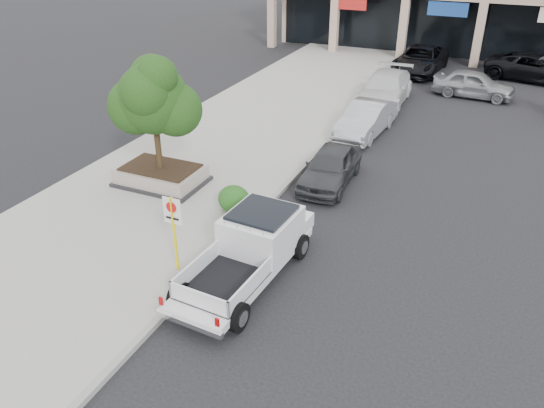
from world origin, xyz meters
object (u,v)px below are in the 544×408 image
Objects in this scene: planter_tree at (159,98)px; lot_car_a at (474,84)px; no_parking_sign at (174,224)px; curb_car_a at (331,166)px; planter at (161,175)px; pickup_truck at (244,254)px; curb_car_d at (420,60)px; lot_car_d at (535,68)px; curb_car_b at (366,119)px; curb_car_c at (385,89)px.

lot_car_a is (9.37, 16.44, -2.66)m from planter_tree.
curb_car_a is at bearing 73.98° from no_parking_sign.
planter is at bearing -155.08° from curb_car_a.
pickup_truck is 0.92× the size of curb_car_d.
pickup_truck reaches higher than curb_car_a.
no_parking_sign is 27.62m from lot_car_d.
lot_car_a is (5.89, 21.04, -0.88)m from no_parking_sign.
lot_car_d reaches higher than lot_car_a.
lot_car_d is (6.82, 0.92, -0.03)m from curb_car_d.
planter_tree is at bearing -155.79° from curb_car_a.
lot_car_d is (7.06, 13.21, 0.06)m from curb_car_b.
lot_car_d reaches higher than curb_car_b.
curb_car_d is at bearing 74.46° from planter.
curb_car_c is at bearing 94.61° from pickup_truck.
curb_car_a is 10.48m from curb_car_c.
no_parking_sign reaches higher than lot_car_d.
no_parking_sign is 0.55× the size of curb_car_a.
no_parking_sign is (3.48, -4.60, -1.78)m from planter_tree.
curb_car_b is 14.97m from lot_car_d.
no_parking_sign reaches higher than curb_car_a.
no_parking_sign is at bearing -52.94° from planter_tree.
planter is at bearing 148.07° from pickup_truck.
pickup_truck is (5.38, -4.10, -2.55)m from planter_tree.
curb_car_b is 0.76× the size of curb_car_d.
lot_car_a is (4.26, 3.25, -0.08)m from curb_car_c.
pickup_truck reaches higher than curb_car_c.
curb_car_a is 0.73× the size of curb_car_c.
no_parking_sign is 7.67m from curb_car_a.
planter_tree is 14.37m from curb_car_c.
no_parking_sign is 21.87m from lot_car_a.
curb_car_c is at bearing 84.78° from no_parking_sign.
lot_car_a is at bearing 60.20° from planter.
lot_car_a is at bearing 69.15° from curb_car_b.
curb_car_a is 0.92× the size of curb_car_b.
lot_car_a reaches higher than curb_car_a.
planter_tree reaches higher than no_parking_sign.
no_parking_sign is at bearing -50.94° from planter.
curb_car_c is at bearing 98.58° from curb_car_b.
lot_car_a is at bearing 60.32° from planter_tree.
curb_car_b reaches higher than planter.
planter is at bearing -131.03° from planter_tree.
planter_tree is 0.69× the size of lot_car_d.
curb_car_b is at bearing 163.75° from lot_car_d.
curb_car_b is (0.02, 12.40, -0.12)m from pickup_truck.
curb_car_d reaches higher than planter.
curb_car_c is (-0.27, 17.28, -0.04)m from pickup_truck.
planter_tree is 0.91× the size of lot_car_a.
planter_tree is 19.10m from lot_car_a.
planter is at bearing -118.06° from curb_car_b.
no_parking_sign is at bearing 172.89° from lot_car_d.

